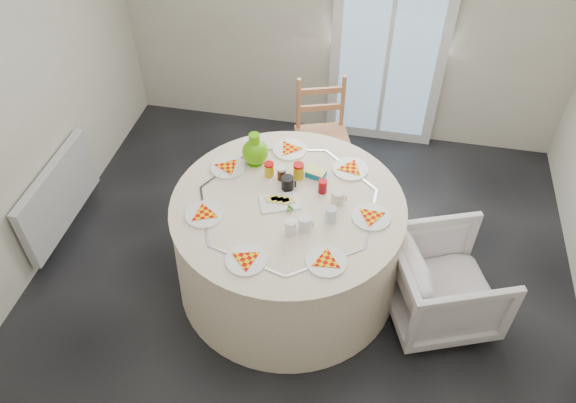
% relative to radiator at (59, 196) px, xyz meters
% --- Properties ---
extents(floor, '(4.00, 4.00, 0.00)m').
position_rel_radiator_xyz_m(floor, '(1.94, -0.20, -0.38)').
color(floor, black).
rests_on(floor, ground).
extents(wall_back, '(4.00, 0.02, 2.60)m').
position_rel_radiator_xyz_m(wall_back, '(1.94, 1.80, 0.92)').
color(wall_back, '#BCB5A3').
rests_on(wall_back, floor).
extents(glass_door, '(1.00, 0.08, 2.10)m').
position_rel_radiator_xyz_m(glass_door, '(2.34, 1.75, 0.67)').
color(glass_door, silver).
rests_on(glass_door, floor).
extents(radiator, '(0.07, 1.00, 0.55)m').
position_rel_radiator_xyz_m(radiator, '(0.00, 0.00, 0.00)').
color(radiator, silver).
rests_on(radiator, floor).
extents(table, '(1.61, 1.61, 0.82)m').
position_rel_radiator_xyz_m(table, '(1.83, -0.13, -0.01)').
color(table, '#FEE8CF').
rests_on(table, floor).
extents(wooden_chair, '(0.54, 0.53, 0.97)m').
position_rel_radiator_xyz_m(wooden_chair, '(1.90, 0.99, 0.09)').
color(wooden_chair, '#B87355').
rests_on(wooden_chair, floor).
extents(armchair, '(0.86, 0.88, 0.72)m').
position_rel_radiator_xyz_m(armchair, '(2.93, -0.22, 0.01)').
color(armchair, silver).
rests_on(armchair, floor).
extents(place_settings, '(1.71, 1.71, 0.02)m').
position_rel_radiator_xyz_m(place_settings, '(1.83, -0.13, 0.39)').
color(place_settings, white).
rests_on(place_settings, table).
extents(jar_cluster, '(0.47, 0.27, 0.13)m').
position_rel_radiator_xyz_m(jar_cluster, '(1.83, 0.07, 0.44)').
color(jar_cluster, brown).
rests_on(jar_cluster, table).
extents(butter_tub, '(0.15, 0.13, 0.05)m').
position_rel_radiator_xyz_m(butter_tub, '(1.97, 0.18, 0.41)').
color(butter_tub, '#076592').
rests_on(butter_tub, table).
extents(green_pitcher, '(0.23, 0.23, 0.24)m').
position_rel_radiator_xyz_m(green_pitcher, '(1.52, 0.23, 0.49)').
color(green_pitcher, '#51AD09').
rests_on(green_pitcher, table).
extents(cheese_platter, '(0.30, 0.25, 0.03)m').
position_rel_radiator_xyz_m(cheese_platter, '(1.78, -0.14, 0.39)').
color(cheese_platter, white).
rests_on(cheese_platter, table).
extents(mugs_glasses, '(0.81, 0.81, 0.12)m').
position_rel_radiator_xyz_m(mugs_glasses, '(1.98, -0.11, 0.43)').
color(mugs_glasses, '#A5A5A5').
rests_on(mugs_glasses, table).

